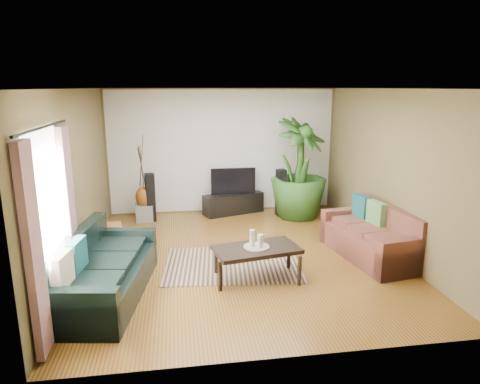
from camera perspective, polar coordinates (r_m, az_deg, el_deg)
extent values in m
plane|color=brown|center=(7.14, 0.24, -8.59)|extent=(5.50, 5.50, 0.00)
plane|color=white|center=(6.60, 0.27, 13.62)|extent=(5.50, 5.50, 0.00)
plane|color=brown|center=(9.43, -2.34, 5.44)|extent=(5.00, 0.00, 5.00)
plane|color=brown|center=(4.14, 6.17, -5.63)|extent=(5.00, 0.00, 5.00)
plane|color=brown|center=(6.83, -20.96, 1.29)|extent=(0.00, 5.50, 5.50)
plane|color=brown|center=(7.54, 19.40, 2.54)|extent=(0.00, 5.50, 5.50)
plane|color=white|center=(9.42, -2.33, 5.43)|extent=(4.90, 0.00, 4.90)
plane|color=white|center=(5.30, -24.31, -1.89)|extent=(0.00, 1.80, 1.80)
cube|color=gray|center=(4.68, -25.80, -7.29)|extent=(0.08, 0.35, 2.20)
cube|color=gray|center=(6.05, -21.78, -2.26)|extent=(0.08, 0.35, 2.20)
cylinder|color=black|center=(5.14, -24.77, 7.84)|extent=(0.03, 1.90, 0.03)
cube|color=black|center=(5.99, -17.59, -9.43)|extent=(1.26, 2.31, 0.85)
cube|color=brown|center=(7.29, 16.95, -5.19)|extent=(1.10, 1.94, 0.85)
cube|color=tan|center=(6.84, -1.00, -9.59)|extent=(2.25, 1.69, 0.01)
cube|color=black|center=(6.27, 2.21, -9.47)|extent=(1.30, 0.87, 0.49)
cylinder|color=#979691|center=(6.17, 2.23, -7.31)|extent=(0.37, 0.37, 0.02)
cylinder|color=beige|center=(6.14, 1.63, -6.13)|extent=(0.08, 0.08, 0.24)
cylinder|color=beige|center=(6.11, 2.68, -6.54)|extent=(0.08, 0.08, 0.19)
cylinder|color=beige|center=(6.21, 2.77, -6.35)|extent=(0.08, 0.08, 0.15)
cube|color=black|center=(9.44, -0.91, -1.54)|extent=(1.38, 0.79, 0.44)
cube|color=black|center=(9.32, -0.92, 1.48)|extent=(0.97, 0.05, 0.57)
cube|color=black|center=(9.03, -11.86, -0.72)|extent=(0.22, 0.23, 1.00)
cube|color=black|center=(9.26, 5.46, -0.09)|extent=(0.21, 0.23, 1.01)
imported|color=#27541C|center=(9.08, 7.87, 3.09)|extent=(1.66, 1.66, 2.10)
cylinder|color=black|center=(9.29, 7.68, -2.38)|extent=(0.39, 0.39, 0.30)
cube|color=gray|center=(9.15, -12.66, -2.69)|extent=(0.38, 0.38, 0.35)
ellipsoid|color=brown|center=(9.06, -12.77, -0.67)|extent=(0.32, 0.32, 0.45)
cube|color=#9A5D32|center=(7.44, -17.33, -6.24)|extent=(0.52, 0.52, 0.50)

